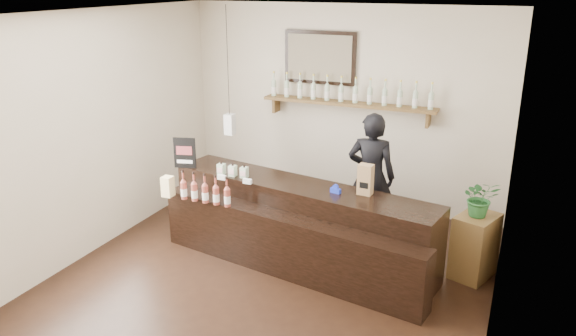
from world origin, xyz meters
The scene contains 10 objects.
ground centered at (0.00, 0.00, 0.00)m, with size 5.00×5.00×0.00m, color black.
room_shell centered at (0.00, 0.00, 1.70)m, with size 5.00×5.00×5.00m.
back_wall_decor centered at (-0.15, 2.37, 1.76)m, with size 2.66×0.96×1.69m.
counter centered at (0.09, 0.58, 0.43)m, with size 3.29×1.41×1.06m.
promo_sign centered at (-1.42, 0.69, 1.09)m, with size 0.27×0.09×0.38m.
paper_bag centered at (0.84, 0.70, 1.07)m, with size 0.16×0.13×0.33m.
tape_dispenser centered at (0.54, 0.61, 0.94)m, with size 0.12×0.07×0.10m.
side_cabinet centered at (2.00, 1.04, 0.36)m, with size 0.50×0.58×0.71m.
potted_plant centered at (2.00, 1.04, 0.92)m, with size 0.37×0.32×0.41m, color #255D29.
shopkeeper centered at (0.68, 1.55, 0.91)m, with size 0.66×0.43×1.82m, color black.
Camera 1 is at (2.31, -4.80, 3.12)m, focal length 35.00 mm.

